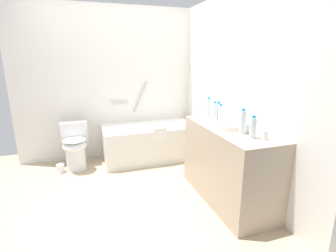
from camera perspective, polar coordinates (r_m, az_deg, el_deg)
name	(u,v)px	position (r m, az deg, el deg)	size (l,w,h in m)	color
ground_plane	(132,193)	(3.29, -7.94, -14.59)	(3.78, 3.78, 0.00)	tan
wall_back_tiled	(113,84)	(4.30, -12.18, 9.21)	(3.00, 0.10, 2.39)	white
wall_right_mirror	(234,92)	(3.38, 14.57, 7.46)	(0.10, 3.18, 2.39)	white
bathtub	(149,141)	(4.18, -4.21, -3.32)	(1.45, 0.73, 1.23)	white
toilet	(75,147)	(4.02, -20.03, -4.42)	(0.38, 0.48, 0.69)	white
vanity_counter	(228,164)	(3.03, 13.25, -8.27)	(0.54, 1.32, 0.87)	tan
sink_basin	(228,126)	(2.85, 13.22, 0.07)	(0.33, 0.33, 0.05)	white
sink_faucet	(243,124)	(2.95, 16.38, 0.47)	(0.13, 0.15, 0.07)	#AAAAAF
water_bottle_0	(243,122)	(2.66, 16.33, 0.86)	(0.07, 0.07, 0.26)	silver
water_bottle_1	(253,128)	(2.55, 18.46, -0.37)	(0.06, 0.06, 0.22)	silver
water_bottle_2	(215,111)	(3.17, 10.39, 3.27)	(0.06, 0.06, 0.23)	silver
water_bottle_3	(221,114)	(3.03, 11.66, 2.60)	(0.06, 0.06, 0.22)	silver
water_bottle_4	(218,111)	(3.23, 11.18, 3.32)	(0.07, 0.07, 0.22)	silver
water_bottle_5	(209,107)	(3.35, 9.08, 4.12)	(0.06, 0.06, 0.25)	silver
drinking_glass_0	(265,135)	(2.55, 20.79, -1.96)	(0.06, 0.06, 0.09)	white
drinking_glass_1	(249,128)	(2.74, 17.58, -0.40)	(0.08, 0.08, 0.09)	white
drinking_glass_2	(213,114)	(3.31, 10.10, 2.56)	(0.07, 0.07, 0.08)	white
toilet_paper_roll	(60,168)	(4.06, -22.88, -8.71)	(0.11, 0.11, 0.12)	white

